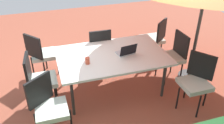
{
  "coord_description": "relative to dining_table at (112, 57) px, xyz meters",
  "views": [
    {
      "loc": [
        1.13,
        3.6,
        2.9
      ],
      "look_at": [
        0.0,
        0.0,
        0.61
      ],
      "focal_mm": 38.91,
      "sensor_mm": 36.0,
      "label": 1
    }
  ],
  "objects": [
    {
      "name": "chair_south",
      "position": [
        0.05,
        -0.75,
        -0.17
      ],
      "size": [
        0.46,
        0.47,
        0.98
      ],
      "rotation": [
        0.0,
        0.0,
        -0.04
      ],
      "color": "silver",
      "rests_on": "ground_plane"
    },
    {
      "name": "chair_northwest",
      "position": [
        -1.21,
        0.87,
        -0.17
      ],
      "size": [
        0.58,
        0.58,
        0.98
      ],
      "rotation": [
        0.0,
        0.0,
        2.21
      ],
      "color": "silver",
      "rests_on": "ground_plane"
    },
    {
      "name": "dining_table",
      "position": [
        0.0,
        0.0,
        0.0
      ],
      "size": [
        1.95,
        1.26,
        0.77
      ],
      "color": "white",
      "rests_on": "ground_plane"
    },
    {
      "name": "ground_plane",
      "position": [
        0.0,
        0.0,
        -0.73
      ],
      "size": [
        10.0,
        10.0,
        0.02
      ],
      "primitive_type": "cube",
      "color": "#9E4C38"
    },
    {
      "name": "chair_west",
      "position": [
        -1.27,
        -0.0,
        -0.17
      ],
      "size": [
        0.47,
        0.46,
        0.98
      ],
      "rotation": [
        0.0,
        0.0,
        1.61
      ],
      "color": "silver",
      "rests_on": "ground_plane"
    },
    {
      "name": "cup",
      "position": [
        0.48,
        0.17,
        0.1
      ],
      "size": [
        0.08,
        0.08,
        0.11
      ],
      "primitive_type": "cylinder",
      "color": "#CC4C33",
      "rests_on": "dining_table"
    },
    {
      "name": "chair_east",
      "position": [
        1.3,
        0.03,
        -0.17
      ],
      "size": [
        0.48,
        0.47,
        0.98
      ],
      "rotation": [
        0.0,
        0.0,
        4.62
      ],
      "color": "silver",
      "rests_on": "ground_plane"
    },
    {
      "name": "chair_northeast",
      "position": [
        1.21,
        0.78,
        -0.17
      ],
      "size": [
        0.58,
        0.58,
        0.98
      ],
      "rotation": [
        0.0,
        0.0,
        3.79
      ],
      "color": "silver",
      "rests_on": "ground_plane"
    },
    {
      "name": "chair_southeast",
      "position": [
        1.22,
        -0.85,
        -0.17
      ],
      "size": [
        0.58,
        0.58,
        0.98
      ],
      "rotation": [
        0.0,
        0.0,
        5.39
      ],
      "color": "silver",
      "rests_on": "ground_plane"
    },
    {
      "name": "chair_southwest",
      "position": [
        -1.26,
        -0.83,
        -0.17
      ],
      "size": [
        0.58,
        0.59,
        0.98
      ],
      "rotation": [
        0.0,
        0.0,
        0.71
      ],
      "color": "silver",
      "rests_on": "ground_plane"
    },
    {
      "name": "laptop",
      "position": [
        -0.26,
        0.05,
        0.09
      ],
      "size": [
        0.35,
        0.29,
        0.21
      ],
      "rotation": [
        0.0,
        0.0,
        0.15
      ],
      "color": "#B7B7BC",
      "rests_on": "dining_table"
    }
  ]
}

